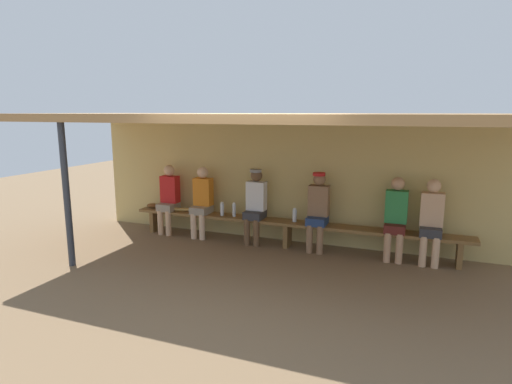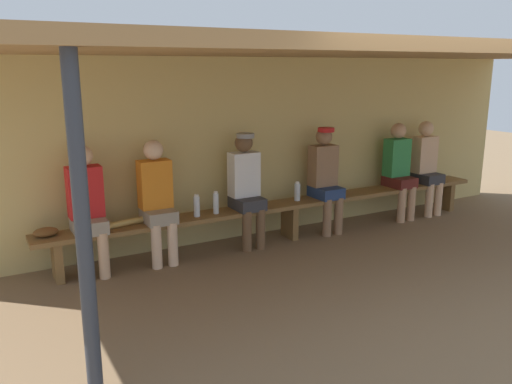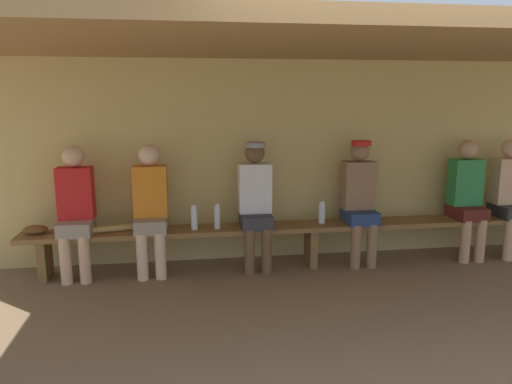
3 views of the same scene
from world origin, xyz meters
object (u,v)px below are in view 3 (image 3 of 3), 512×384
(player_middle, at_px, (467,194))
(player_near_post, at_px, (255,200))
(baseball_bat, at_px, (114,229))
(player_in_red, at_px, (360,196))
(baseball_glove_worn, at_px, (35,230))
(bench, at_px, (311,230))
(water_bottle_clear, at_px, (322,213))
(player_with_sunglasses, at_px, (510,193))
(water_bottle_orange, at_px, (217,217))
(player_shirtless_tan, at_px, (150,205))
(player_in_blue, at_px, (75,207))
(water_bottle_blue, at_px, (194,218))

(player_middle, distance_m, player_near_post, 2.40)
(player_near_post, xyz_separation_m, baseball_bat, (-1.45, -0.00, -0.25))
(player_in_red, xyz_separation_m, baseball_glove_worn, (-3.36, 0.03, -0.24))
(bench, xyz_separation_m, water_bottle_clear, (0.12, 0.02, 0.19))
(player_with_sunglasses, bearing_deg, water_bottle_orange, -179.51)
(player_shirtless_tan, height_order, player_middle, same)
(player_in_red, relative_size, player_middle, 1.01)
(player_in_blue, height_order, player_shirtless_tan, same)
(water_bottle_orange, relative_size, baseball_glove_worn, 1.08)
(player_middle, height_order, baseball_bat, player_middle)
(player_middle, bearing_deg, baseball_bat, -179.95)
(player_in_blue, bearing_deg, player_in_red, 0.01)
(player_in_blue, relative_size, player_near_post, 0.99)
(player_shirtless_tan, xyz_separation_m, water_bottle_orange, (0.68, -0.03, -0.15))
(player_shirtless_tan, height_order, baseball_glove_worn, player_shirtless_tan)
(water_bottle_orange, xyz_separation_m, baseball_bat, (-1.04, 0.03, -0.09))
(player_in_red, relative_size, water_bottle_orange, 5.18)
(water_bottle_blue, bearing_deg, player_with_sunglasses, 0.59)
(player_in_red, bearing_deg, baseball_bat, -179.92)
(player_shirtless_tan, bearing_deg, bench, -0.10)
(player_middle, height_order, baseball_glove_worn, player_middle)
(player_shirtless_tan, distance_m, water_bottle_clear, 1.82)
(bench, relative_size, player_shirtless_tan, 4.49)
(player_with_sunglasses, distance_m, baseball_bat, 4.38)
(water_bottle_clear, height_order, baseball_bat, water_bottle_clear)
(player_with_sunglasses, xyz_separation_m, player_middle, (-0.53, 0.00, 0.00))
(player_middle, height_order, water_bottle_orange, player_middle)
(player_near_post, bearing_deg, bench, -0.34)
(player_shirtless_tan, distance_m, player_near_post, 1.08)
(bench, bearing_deg, player_with_sunglasses, 0.08)
(player_shirtless_tan, bearing_deg, baseball_glove_worn, 178.50)
(player_with_sunglasses, xyz_separation_m, player_in_red, (-1.78, 0.00, 0.02))
(player_shirtless_tan, height_order, water_bottle_clear, player_shirtless_tan)
(water_bottle_clear, xyz_separation_m, baseball_bat, (-2.18, -0.02, -0.08))
(player_in_red, xyz_separation_m, water_bottle_clear, (-0.41, 0.02, -0.17))
(bench, relative_size, baseball_glove_worn, 25.00)
(player_in_red, xyz_separation_m, water_bottle_blue, (-1.78, -0.04, -0.17))
(player_middle, bearing_deg, baseball_glove_worn, 179.63)
(player_with_sunglasses, xyz_separation_m, water_bottle_clear, (-2.20, 0.02, -0.15))
(player_in_blue, distance_m, baseball_glove_worn, 0.46)
(player_with_sunglasses, bearing_deg, water_bottle_clear, 179.55)
(player_middle, relative_size, player_near_post, 0.99)
(bench, height_order, water_bottle_orange, water_bottle_orange)
(player_with_sunglasses, bearing_deg, player_in_blue, 180.00)
(player_in_blue, relative_size, baseball_glove_worn, 5.56)
(player_in_blue, distance_m, player_middle, 4.21)
(player_middle, xyz_separation_m, baseball_bat, (-3.85, -0.00, -0.24))
(baseball_glove_worn, bearing_deg, player_near_post, -2.66)
(baseball_bat, bearing_deg, baseball_glove_worn, 166.76)
(player_shirtless_tan, xyz_separation_m, baseball_glove_worn, (-1.14, 0.03, -0.22))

